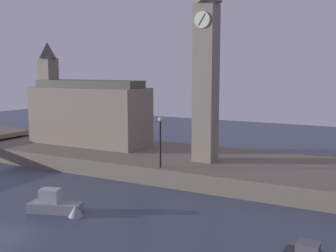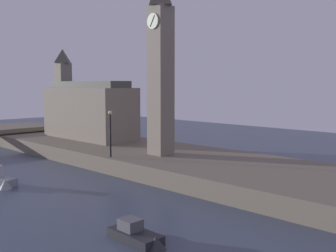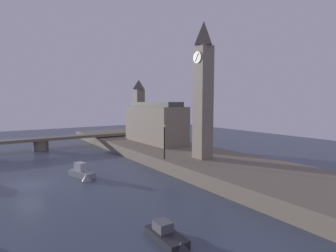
{
  "view_description": "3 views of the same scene",
  "coord_description": "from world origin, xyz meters",
  "px_view_note": "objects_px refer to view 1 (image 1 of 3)",
  "views": [
    {
      "loc": [
        19.73,
        -15.21,
        9.72
      ],
      "look_at": [
        2.51,
        16.98,
        4.73
      ],
      "focal_mm": 44.37,
      "sensor_mm": 36.0,
      "label": 1
    },
    {
      "loc": [
        32.51,
        -7.72,
        8.19
      ],
      "look_at": [
        7.6,
        17.54,
        4.5
      ],
      "focal_mm": 43.08,
      "sensor_mm": 36.0,
      "label": 2
    },
    {
      "loc": [
        29.85,
        -3.04,
        8.55
      ],
      "look_at": [
        2.34,
        15.67,
        5.5
      ],
      "focal_mm": 28.06,
      "sensor_mm": 36.0,
      "label": 3
    }
  ],
  "objects_px": {
    "streetlamp": "(160,137)",
    "boat_cruiser_grey": "(59,206)",
    "clock_tower": "(206,64)",
    "parliament_hall": "(87,112)"
  },
  "relations": [
    {
      "from": "boat_cruiser_grey",
      "to": "parliament_hall",
      "type": "bearing_deg",
      "value": 123.03
    },
    {
      "from": "clock_tower",
      "to": "streetlamp",
      "type": "relative_size",
      "value": 3.93
    },
    {
      "from": "parliament_hall",
      "to": "streetlamp",
      "type": "height_order",
      "value": "parliament_hall"
    },
    {
      "from": "streetlamp",
      "to": "boat_cruiser_grey",
      "type": "distance_m",
      "value": 10.41
    },
    {
      "from": "clock_tower",
      "to": "boat_cruiser_grey",
      "type": "relative_size",
      "value": 3.79
    },
    {
      "from": "clock_tower",
      "to": "parliament_hall",
      "type": "xyz_separation_m",
      "value": [
        -15.13,
        1.99,
        -5.14
      ]
    },
    {
      "from": "streetlamp",
      "to": "boat_cruiser_grey",
      "type": "relative_size",
      "value": 0.96
    },
    {
      "from": "parliament_hall",
      "to": "streetlamp",
      "type": "relative_size",
      "value": 3.16
    },
    {
      "from": "parliament_hall",
      "to": "boat_cruiser_grey",
      "type": "distance_m",
      "value": 19.15
    },
    {
      "from": "streetlamp",
      "to": "boat_cruiser_grey",
      "type": "xyz_separation_m",
      "value": [
        -2.72,
        -9.36,
        -3.64
      ]
    }
  ]
}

